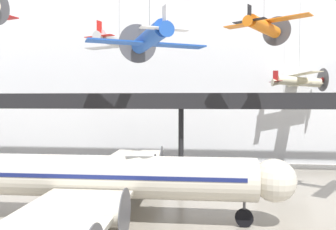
{
  "coord_description": "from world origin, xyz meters",
  "views": [
    {
      "loc": [
        3.08,
        -15.3,
        9.1
      ],
      "look_at": [
        0.18,
        10.67,
        8.02
      ],
      "focal_mm": 35.0,
      "sensor_mm": 36.0,
      "label": 1
    }
  ],
  "objects_px": {
    "suspended_plane_cream_biplane": "(299,81)",
    "suspended_plane_orange_highwing": "(264,26)",
    "airliner_silver_main": "(87,177)",
    "suspended_plane_blue_trainer": "(150,38)",
    "suspended_plane_silver_racer": "(119,42)"
  },
  "relations": [
    {
      "from": "suspended_plane_cream_biplane",
      "to": "suspended_plane_orange_highwing",
      "type": "xyz_separation_m",
      "value": [
        -6.86,
        -12.22,
        4.78
      ]
    },
    {
      "from": "suspended_plane_cream_biplane",
      "to": "suspended_plane_silver_racer",
      "type": "xyz_separation_m",
      "value": [
        -22.07,
        -10.71,
        3.78
      ]
    },
    {
      "from": "airliner_silver_main",
      "to": "suspended_plane_blue_trainer",
      "type": "relative_size",
      "value": 3.37
    },
    {
      "from": "suspended_plane_cream_biplane",
      "to": "suspended_plane_orange_highwing",
      "type": "distance_m",
      "value": 14.8
    },
    {
      "from": "suspended_plane_orange_highwing",
      "to": "airliner_silver_main",
      "type": "bearing_deg",
      "value": 158.34
    },
    {
      "from": "suspended_plane_blue_trainer",
      "to": "suspended_plane_silver_racer",
      "type": "distance_m",
      "value": 14.69
    },
    {
      "from": "suspended_plane_cream_biplane",
      "to": "suspended_plane_orange_highwing",
      "type": "bearing_deg",
      "value": -128.08
    },
    {
      "from": "suspended_plane_cream_biplane",
      "to": "airliner_silver_main",
      "type": "bearing_deg",
      "value": -142.6
    },
    {
      "from": "suspended_plane_silver_racer",
      "to": "suspended_plane_orange_highwing",
      "type": "height_order",
      "value": "suspended_plane_orange_highwing"
    },
    {
      "from": "airliner_silver_main",
      "to": "suspended_plane_cream_biplane",
      "type": "distance_m",
      "value": 32.21
    },
    {
      "from": "airliner_silver_main",
      "to": "suspended_plane_blue_trainer",
      "type": "xyz_separation_m",
      "value": [
        5.08,
        -1.67,
        10.0
      ]
    },
    {
      "from": "suspended_plane_cream_biplane",
      "to": "suspended_plane_blue_trainer",
      "type": "xyz_separation_m",
      "value": [
        -16.45,
        -24.09,
        1.52
      ]
    },
    {
      "from": "suspended_plane_blue_trainer",
      "to": "suspended_plane_silver_racer",
      "type": "relative_size",
      "value": 1.12
    },
    {
      "from": "suspended_plane_blue_trainer",
      "to": "suspended_plane_orange_highwing",
      "type": "relative_size",
      "value": 1.28
    },
    {
      "from": "airliner_silver_main",
      "to": "suspended_plane_silver_racer",
      "type": "distance_m",
      "value": 16.96
    }
  ]
}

